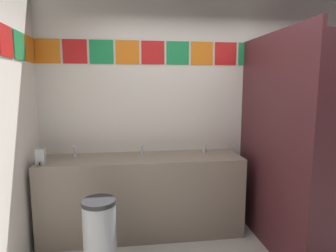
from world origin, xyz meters
name	(u,v)px	position (x,y,z in m)	size (l,w,h in m)	color
wall_back	(200,107)	(0.00, 1.53, 1.42)	(3.81, 0.09, 2.84)	silver
vanity_counter	(143,194)	(-0.74, 1.21, 0.46)	(2.23, 0.56, 0.90)	gray
faucet_left	(75,153)	(-1.48, 1.30, 0.95)	(0.04, 0.10, 0.14)	silver
faucet_center	(142,151)	(-0.74, 1.30, 0.95)	(0.04, 0.10, 0.14)	silver
faucet_right	(205,149)	(0.01, 1.30, 0.95)	(0.04, 0.10, 0.14)	silver
soap_dispenser	(40,157)	(-1.77, 1.05, 0.98)	(0.09, 0.09, 0.16)	#B7BABF
stall_divider	(299,149)	(0.71, 0.51, 1.11)	(0.92, 1.44, 2.21)	#471E23
toilet	(303,205)	(1.13, 1.02, 0.30)	(0.39, 0.49, 0.74)	white
trash_bin	(100,237)	(-1.16, 0.53, 0.35)	(0.30, 0.30, 0.70)	#999EA3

